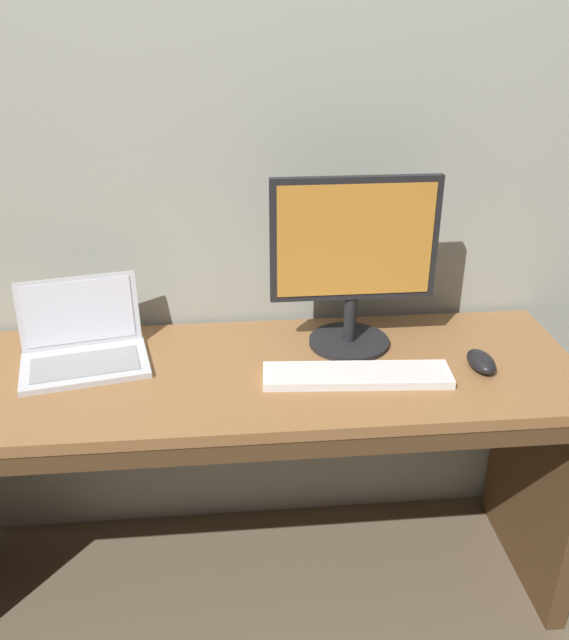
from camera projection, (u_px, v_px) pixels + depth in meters
ground_plane at (243, 580)px, 2.11m from camera, size 14.00×14.00×0.00m
back_wall at (225, 98)px, 1.80m from camera, size 4.78×0.04×2.78m
desk at (238, 442)px, 1.87m from camera, size 1.82×0.57×0.75m
laptop_silver at (83, 348)px, 1.81m from camera, size 0.36×0.31×0.20m
external_monitor at (353, 260)px, 1.79m from camera, size 0.44×0.22×0.48m
wired_keyboard at (357, 375)px, 1.74m from camera, size 0.49×0.15×0.02m
computer_mouse at (481, 362)px, 1.78m from camera, size 0.07×0.12×0.04m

